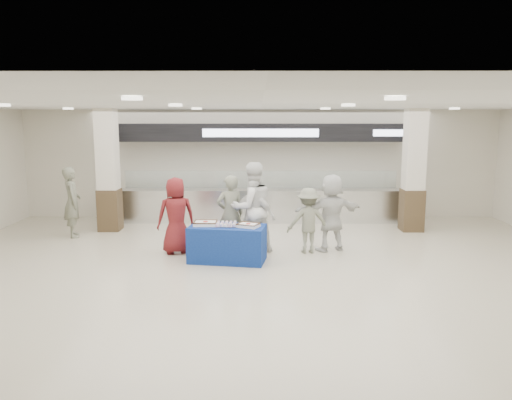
{
  "coord_description": "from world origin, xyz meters",
  "views": [
    {
      "loc": [
        -0.05,
        -8.79,
        2.94
      ],
      "look_at": [
        -0.11,
        1.6,
        1.24
      ],
      "focal_mm": 35.0,
      "sensor_mm": 36.0,
      "label": 1
    }
  ],
  "objects_px": {
    "chef_tall": "(252,208)",
    "civilian_maroon": "(176,215)",
    "cupcake_tray": "(226,224)",
    "soldier_a": "(230,214)",
    "soldier_bg": "(72,202)",
    "soldier_b": "(308,221)",
    "civilian_white": "(331,213)",
    "sheet_cake_right": "(248,225)",
    "display_table": "(227,244)",
    "sheet_cake_left": "(206,223)",
    "chef_short": "(254,217)"
  },
  "relations": [
    {
      "from": "civilian_white",
      "to": "soldier_a",
      "type": "bearing_deg",
      "value": -17.48
    },
    {
      "from": "soldier_b",
      "to": "chef_tall",
      "type": "bearing_deg",
      "value": -10.26
    },
    {
      "from": "chef_tall",
      "to": "chef_short",
      "type": "bearing_deg",
      "value": 86.52
    },
    {
      "from": "civilian_maroon",
      "to": "soldier_a",
      "type": "bearing_deg",
      "value": 166.26
    },
    {
      "from": "soldier_b",
      "to": "civilian_white",
      "type": "distance_m",
      "value": 0.58
    },
    {
      "from": "soldier_bg",
      "to": "cupcake_tray",
      "type": "bearing_deg",
      "value": -140.86
    },
    {
      "from": "chef_tall",
      "to": "cupcake_tray",
      "type": "bearing_deg",
      "value": 30.09
    },
    {
      "from": "soldier_b",
      "to": "soldier_bg",
      "type": "relative_size",
      "value": 0.82
    },
    {
      "from": "civilian_maroon",
      "to": "soldier_b",
      "type": "distance_m",
      "value": 2.9
    },
    {
      "from": "soldier_a",
      "to": "soldier_b",
      "type": "distance_m",
      "value": 1.73
    },
    {
      "from": "sheet_cake_left",
      "to": "soldier_bg",
      "type": "distance_m",
      "value": 4.13
    },
    {
      "from": "display_table",
      "to": "cupcake_tray",
      "type": "height_order",
      "value": "cupcake_tray"
    },
    {
      "from": "chef_tall",
      "to": "sheet_cake_right",
      "type": "bearing_deg",
      "value": 60.95
    },
    {
      "from": "display_table",
      "to": "sheet_cake_left",
      "type": "distance_m",
      "value": 0.62
    },
    {
      "from": "soldier_b",
      "to": "civilian_white",
      "type": "bearing_deg",
      "value": -167.79
    },
    {
      "from": "cupcake_tray",
      "to": "civilian_white",
      "type": "xyz_separation_m",
      "value": [
        2.29,
        0.86,
        0.08
      ]
    },
    {
      "from": "soldier_b",
      "to": "sheet_cake_right",
      "type": "bearing_deg",
      "value": 24.02
    },
    {
      "from": "cupcake_tray",
      "to": "chef_tall",
      "type": "height_order",
      "value": "chef_tall"
    },
    {
      "from": "chef_short",
      "to": "civilian_white",
      "type": "bearing_deg",
      "value": -151.42
    },
    {
      "from": "display_table",
      "to": "sheet_cake_left",
      "type": "height_order",
      "value": "sheet_cake_left"
    },
    {
      "from": "sheet_cake_right",
      "to": "chef_tall",
      "type": "height_order",
      "value": "chef_tall"
    },
    {
      "from": "cupcake_tray",
      "to": "civilian_maroon",
      "type": "distance_m",
      "value": 1.3
    },
    {
      "from": "sheet_cake_right",
      "to": "soldier_a",
      "type": "distance_m",
      "value": 0.95
    },
    {
      "from": "soldier_a",
      "to": "soldier_bg",
      "type": "distance_m",
      "value": 4.27
    },
    {
      "from": "display_table",
      "to": "cupcake_tray",
      "type": "distance_m",
      "value": 0.41
    },
    {
      "from": "soldier_bg",
      "to": "civilian_white",
      "type": "bearing_deg",
      "value": -124.06
    },
    {
      "from": "sheet_cake_left",
      "to": "civilian_maroon",
      "type": "bearing_deg",
      "value": 140.69
    },
    {
      "from": "chef_tall",
      "to": "soldier_a",
      "type": "bearing_deg",
      "value": -24.63
    },
    {
      "from": "display_table",
      "to": "sheet_cake_right",
      "type": "xyz_separation_m",
      "value": [
        0.44,
        -0.1,
        0.42
      ]
    },
    {
      "from": "civilian_maroon",
      "to": "soldier_bg",
      "type": "relative_size",
      "value": 0.96
    },
    {
      "from": "sheet_cake_right",
      "to": "soldier_b",
      "type": "relative_size",
      "value": 0.36
    },
    {
      "from": "cupcake_tray",
      "to": "civilian_maroon",
      "type": "bearing_deg",
      "value": 151.01
    },
    {
      "from": "chef_tall",
      "to": "civilian_maroon",
      "type": "bearing_deg",
      "value": -20.65
    },
    {
      "from": "sheet_cake_right",
      "to": "soldier_a",
      "type": "height_order",
      "value": "soldier_a"
    },
    {
      "from": "cupcake_tray",
      "to": "civilian_maroon",
      "type": "relative_size",
      "value": 0.26
    },
    {
      "from": "display_table",
      "to": "chef_short",
      "type": "relative_size",
      "value": 0.95
    },
    {
      "from": "sheet_cake_left",
      "to": "soldier_a",
      "type": "xyz_separation_m",
      "value": [
        0.47,
        0.69,
        0.06
      ]
    },
    {
      "from": "sheet_cake_right",
      "to": "soldier_bg",
      "type": "distance_m",
      "value": 4.99
    },
    {
      "from": "display_table",
      "to": "civilian_white",
      "type": "distance_m",
      "value": 2.48
    },
    {
      "from": "chef_tall",
      "to": "soldier_b",
      "type": "relative_size",
      "value": 1.39
    },
    {
      "from": "display_table",
      "to": "civilian_maroon",
      "type": "relative_size",
      "value": 0.92
    },
    {
      "from": "display_table",
      "to": "sheet_cake_left",
      "type": "bearing_deg",
      "value": -178.45
    },
    {
      "from": "soldier_b",
      "to": "civilian_white",
      "type": "relative_size",
      "value": 0.83
    },
    {
      "from": "sheet_cake_left",
      "to": "civilian_maroon",
      "type": "distance_m",
      "value": 0.91
    },
    {
      "from": "sheet_cake_left",
      "to": "cupcake_tray",
      "type": "distance_m",
      "value": 0.43
    },
    {
      "from": "soldier_a",
      "to": "chef_tall",
      "type": "relative_size",
      "value": 0.86
    },
    {
      "from": "civilian_maroon",
      "to": "chef_short",
      "type": "height_order",
      "value": "civilian_maroon"
    },
    {
      "from": "display_table",
      "to": "soldier_b",
      "type": "relative_size",
      "value": 1.07
    },
    {
      "from": "civilian_maroon",
      "to": "soldier_a",
      "type": "distance_m",
      "value": 1.19
    },
    {
      "from": "cupcake_tray",
      "to": "soldier_bg",
      "type": "height_order",
      "value": "soldier_bg"
    }
  ]
}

